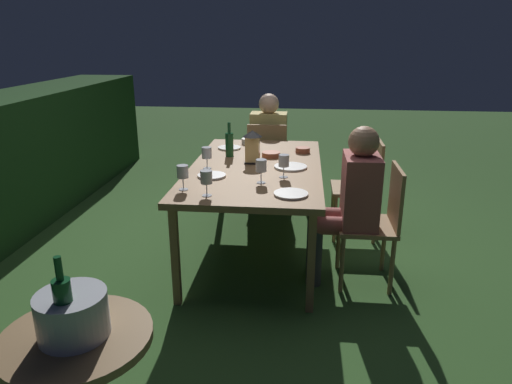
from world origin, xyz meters
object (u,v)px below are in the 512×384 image
(dining_table, at_px, (256,172))
(wine_glass_a, at_px, (183,173))
(wine_glass_c, at_px, (206,178))
(wine_glass_d, at_px, (284,162))
(bowl_bread, at_px, (303,150))
(plate_a, at_px, (291,194))
(green_bottle_on_table, at_px, (229,144))
(side_table, at_px, (82,383))
(person_in_mustard, at_px, (269,141))
(plate_c, at_px, (229,148))
(chair_head_far, at_px, (267,159))
(wine_glass_b, at_px, (207,154))
(wine_glass_e, at_px, (261,167))
(bowl_olives, at_px, (271,154))
(person_in_rust, at_px, (350,198))
(chair_side_left_a, at_px, (377,220))
(lantern_centerpiece, at_px, (253,145))
(chair_side_left_b, at_px, (363,184))
(plate_d, at_px, (212,176))
(bowl_salad, at_px, (249,141))
(plate_b, at_px, (291,167))
(ice_bucket, at_px, (72,312))

(dining_table, height_order, wine_glass_a, wine_glass_a)
(wine_glass_a, bearing_deg, wine_glass_c, -120.46)
(wine_glass_a, relative_size, wine_glass_d, 1.00)
(dining_table, height_order, bowl_bread, bowl_bread)
(dining_table, relative_size, plate_a, 8.39)
(green_bottle_on_table, distance_m, side_table, 2.47)
(person_in_mustard, relative_size, wine_glass_c, 6.80)
(green_bottle_on_table, relative_size, plate_c, 1.39)
(chair_head_far, xyz_separation_m, wine_glass_b, (-1.32, 0.37, 0.37))
(green_bottle_on_table, height_order, wine_glass_e, green_bottle_on_table)
(bowl_olives, bearing_deg, plate_c, 57.03)
(person_in_mustard, distance_m, bowl_bread, 1.00)
(person_in_rust, bearing_deg, plate_a, 123.25)
(chair_side_left_a, distance_m, lantern_centerpiece, 1.14)
(wine_glass_c, bearing_deg, lantern_centerpiece, -13.59)
(chair_side_left_b, xyz_separation_m, lantern_centerpiece, (-0.34, 0.94, 0.40))
(chair_side_left_b, relative_size, bowl_olives, 5.62)
(person_in_rust, relative_size, wine_glass_b, 6.80)
(chair_head_far, relative_size, plate_c, 4.18)
(plate_d, height_order, bowl_salad, bowl_salad)
(lantern_centerpiece, bearing_deg, chair_head_far, -1.87)
(chair_head_far, height_order, wine_glass_d, wine_glass_d)
(plate_a, distance_m, plate_b, 0.66)
(chair_side_left_b, distance_m, plate_b, 0.82)
(green_bottle_on_table, height_order, bowl_olives, green_bottle_on_table)
(wine_glass_a, bearing_deg, ice_bucket, 178.61)
(plate_b, distance_m, bowl_salad, 0.91)
(chair_head_far, bearing_deg, side_table, 172.21)
(side_table, bearing_deg, plate_d, -5.21)
(chair_side_left_a, relative_size, bowl_bread, 6.87)
(dining_table, xyz_separation_m, person_in_mustard, (1.38, 0.00, -0.05))
(wine_glass_a, distance_m, wine_glass_d, 0.74)
(bowl_salad, bearing_deg, side_table, 173.99)
(green_bottle_on_table, distance_m, plate_b, 0.62)
(dining_table, relative_size, person_in_rust, 1.64)
(wine_glass_a, xyz_separation_m, wine_glass_e, (0.20, -0.50, 0.00))
(dining_table, relative_size, plate_d, 9.03)
(wine_glass_d, bearing_deg, dining_table, 37.48)
(chair_head_far, relative_size, ice_bucket, 2.53)
(bowl_olives, distance_m, bowl_salad, 0.54)
(person_in_mustard, distance_m, plate_a, 2.10)
(person_in_rust, bearing_deg, green_bottle_on_table, 54.21)
(chair_head_far, xyz_separation_m, ice_bucket, (-3.35, 0.46, 0.28))
(wine_glass_a, xyz_separation_m, wine_glass_c, (-0.11, -0.18, 0.00))
(plate_c, bearing_deg, bowl_salad, -34.51)
(wine_glass_b, relative_size, bowl_olives, 1.09)
(wine_glass_e, xyz_separation_m, plate_d, (0.12, 0.37, -0.11))
(plate_d, height_order, bowl_olives, bowl_olives)
(dining_table, xyz_separation_m, plate_b, (-0.04, -0.28, 0.06))
(chair_side_left_a, xyz_separation_m, ice_bucket, (-1.74, 1.36, 0.28))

